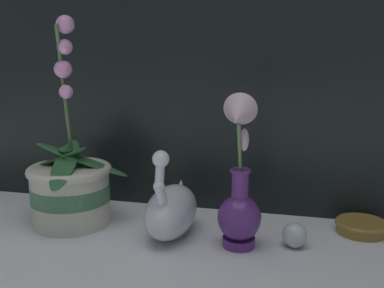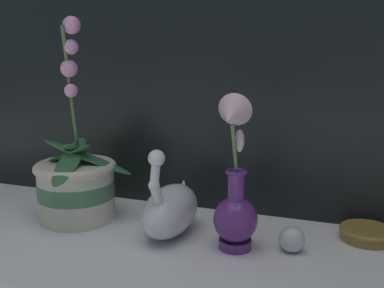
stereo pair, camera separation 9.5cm
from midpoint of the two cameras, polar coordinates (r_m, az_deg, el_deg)
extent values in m
plane|color=white|center=(0.88, 1.76, -14.72)|extent=(2.80, 2.80, 0.00)
cylinder|color=beige|center=(1.08, -12.03, -5.93)|extent=(0.18, 0.18, 0.13)
cylinder|color=#477A56|center=(1.07, -12.05, -5.59)|extent=(0.18, 0.18, 0.04)
torus|color=beige|center=(1.06, -12.17, -2.88)|extent=(0.19, 0.19, 0.02)
cylinder|color=#4C6B3D|center=(1.03, -12.57, 5.89)|extent=(0.01, 0.04, 0.31)
ellipsoid|color=#2D6038|center=(1.05, -10.59, -1.70)|extent=(0.21, 0.11, 0.09)
ellipsoid|color=#2D6038|center=(1.08, -11.82, -1.29)|extent=(0.09, 0.15, 0.09)
ellipsoid|color=#2D6038|center=(1.08, -13.34, -1.44)|extent=(0.17, 0.09, 0.08)
ellipsoid|color=#2D6038|center=(1.02, -12.72, -2.08)|extent=(0.09, 0.19, 0.08)
sphere|color=#DB8EC6|center=(1.02, -12.43, 14.54)|extent=(0.04, 0.04, 0.04)
sphere|color=#DB8EC6|center=(1.02, -12.54, 11.93)|extent=(0.03, 0.03, 0.03)
sphere|color=#DB8EC6|center=(1.02, -12.77, 9.32)|extent=(0.04, 0.04, 0.04)
sphere|color=#DB8EC6|center=(1.00, -12.51, 6.62)|extent=(0.03, 0.03, 0.03)
ellipsoid|color=white|center=(0.97, 0.05, -8.51)|extent=(0.10, 0.20, 0.11)
cone|color=white|center=(1.03, 1.42, -6.30)|extent=(0.05, 0.07, 0.08)
cylinder|color=white|center=(0.89, -1.41, -6.66)|extent=(0.02, 0.05, 0.06)
sphere|color=white|center=(0.87, -1.74, -5.32)|extent=(0.02, 0.02, 0.02)
cylinder|color=white|center=(0.87, -1.58, -3.59)|extent=(0.02, 0.03, 0.06)
sphere|color=white|center=(0.87, -1.42, -1.85)|extent=(0.03, 0.03, 0.03)
cylinder|color=#602D7F|center=(0.93, 8.46, -12.45)|extent=(0.07, 0.07, 0.02)
ellipsoid|color=#602D7F|center=(0.91, 8.56, -9.51)|extent=(0.09, 0.09, 0.09)
cylinder|color=#602D7F|center=(0.89, 8.70, -5.32)|extent=(0.03, 0.03, 0.06)
torus|color=#602D7F|center=(0.88, 8.76, -3.59)|extent=(0.04, 0.04, 0.01)
cylinder|color=#567A47|center=(0.85, 8.61, -0.68)|extent=(0.01, 0.05, 0.10)
cone|color=beige|center=(0.81, 8.37, 3.57)|extent=(0.06, 0.07, 0.08)
ellipsoid|color=beige|center=(0.85, 9.25, 0.38)|extent=(0.02, 0.02, 0.04)
sphere|color=silver|center=(0.93, 15.51, -11.65)|extent=(0.05, 0.05, 0.05)
cylinder|color=olive|center=(1.04, 23.82, -10.46)|extent=(0.11, 0.11, 0.03)
torus|color=olive|center=(1.04, 23.85, -10.05)|extent=(0.11, 0.11, 0.01)
camera|label=1|loc=(0.05, -87.14, 0.61)|focal=42.00mm
camera|label=2|loc=(0.05, 92.86, -0.61)|focal=42.00mm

